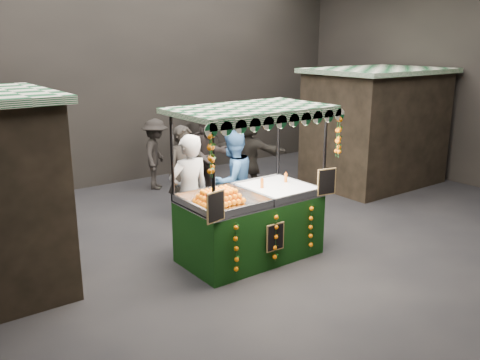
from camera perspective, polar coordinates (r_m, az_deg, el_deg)
ground at (r=8.39m, az=2.85°, el=-7.25°), size 12.00×12.00×0.00m
market_hall at (r=7.75m, az=3.19°, el=16.50°), size 12.10×10.10×5.05m
neighbour_stall_right at (r=12.11m, az=14.70°, el=5.75°), size 3.00×2.20×2.60m
juice_stall at (r=7.70m, az=1.29°, el=-3.67°), size 2.37×1.39×2.29m
vendor_grey at (r=7.93m, az=-5.63°, el=-1.55°), size 0.68×0.44×1.86m
vendor_blue at (r=8.78m, az=-0.83°, el=-0.14°), size 0.93×0.76×1.76m
shopper_0 at (r=9.30m, az=-6.09°, el=0.65°), size 0.72×0.55×1.76m
shopper_1 at (r=10.46m, az=-3.47°, el=2.68°), size 0.97×0.78×1.87m
shopper_2 at (r=12.39m, az=-4.62°, el=4.34°), size 1.07×0.94×1.74m
shopper_3 at (r=11.47m, az=-9.28°, el=2.84°), size 1.08×1.15×1.56m
shopper_5 at (r=10.84m, az=0.83°, el=2.87°), size 1.39×1.63×1.77m
shopper_6 at (r=12.73m, az=-3.69°, el=4.34°), size 0.53×0.67×1.60m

